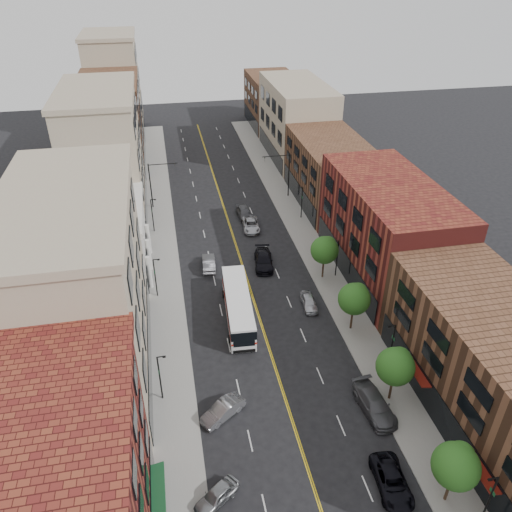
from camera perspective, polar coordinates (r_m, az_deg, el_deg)
ground at (r=43.98m, az=5.35°, el=-21.49°), size 220.00×220.00×0.00m
sidewalk_left at (r=69.40m, az=-10.62°, el=0.89°), size 4.00×110.00×0.15m
sidewalk_right at (r=71.89m, az=5.46°, el=2.49°), size 4.00×110.00×0.15m
bldg_l_redbrick at (r=34.90m, az=-21.80°, el=-25.50°), size 10.00×16.00×14.00m
bldg_l_tanoffice at (r=46.76m, az=-19.26°, el=-4.26°), size 10.00×22.00×18.00m
bldg_l_white at (r=64.49m, az=-17.02°, el=1.43°), size 10.00×14.00×8.00m
bldg_l_far_a at (r=77.85m, az=-16.86°, el=10.86°), size 10.00×20.00×18.00m
bldg_l_far_b at (r=97.23m, az=-16.04°, el=14.15°), size 10.00×20.00×15.00m
bldg_l_far_c at (r=113.97m, az=-15.82°, el=18.01°), size 10.00×16.00×20.00m
bldg_r_near at (r=46.86m, az=26.61°, el=-12.48°), size 10.00×26.00×10.00m
bldg_r_mid at (r=62.48m, az=14.70°, el=2.91°), size 10.00×22.00×12.00m
bldg_r_far_a at (r=80.35m, az=8.54°, el=9.46°), size 10.00×20.00×10.00m
bldg_r_far_b at (r=98.56m, az=4.64°, el=15.17°), size 10.00×22.00×14.00m
bldg_r_far_c at (r=117.62m, az=1.95°, el=17.26°), size 10.00×18.00×11.00m
tree_r_0 at (r=40.68m, az=21.95°, el=-21.22°), size 3.40×3.40×5.59m
tree_r_1 at (r=46.18m, az=15.71°, el=-11.92°), size 3.40×3.40×5.59m
tree_r_2 at (r=53.02m, az=11.24°, el=-4.71°), size 3.40×3.40×5.59m
tree_r_3 at (r=60.74m, az=7.91°, el=0.79°), size 3.40×3.40×5.59m
lamp_l_1 at (r=46.07m, az=-10.90°, el=-13.26°), size 0.81×0.55×5.05m
lamp_l_2 at (r=58.56m, az=-11.42°, el=-2.22°), size 0.81×0.55×5.05m
lamp_l_3 at (r=72.45m, az=-11.74°, el=4.77°), size 0.81×0.55×5.05m
lamp_r_0 at (r=41.39m, az=25.15°, el=-23.67°), size 0.81×0.55×5.05m
lamp_r_1 at (r=50.08m, az=15.27°, el=-9.56°), size 0.81×0.55×5.05m
lamp_r_2 at (r=61.77m, az=9.23°, el=-0.02°), size 0.81×0.55×5.05m
lamp_r_3 at (r=75.06m, az=5.23°, el=6.33°), size 0.81×0.55×5.05m
signal_mast_left at (r=79.01m, az=-11.49°, el=8.49°), size 4.49×0.18×7.20m
signal_mast_right at (r=81.26m, az=3.28°, el=9.76°), size 4.49×0.18×7.20m
city_bus at (r=54.93m, az=-2.07°, el=-5.61°), size 3.43×12.05×3.06m
car_angle_a at (r=41.05m, az=-4.51°, el=-25.64°), size 3.91×3.42×1.27m
car_angle_b at (r=45.74m, az=-3.80°, el=-17.18°), size 4.38×3.60×1.41m
car_parked_near at (r=42.79m, az=15.26°, el=-23.58°), size 2.70×5.14×1.38m
car_parked_mid at (r=47.13m, az=13.40°, el=-16.15°), size 2.79×5.77×1.62m
car_parked_far at (r=57.49m, az=6.07°, el=-5.25°), size 1.80×3.94×1.31m
car_lane_behind at (r=64.08m, az=-5.42°, el=-0.79°), size 1.90×4.64×1.49m
car_lane_a at (r=64.22m, az=0.87°, el=-0.49°), size 3.02×5.85×1.62m
car_lane_b at (r=72.76m, az=-0.58°, el=3.59°), size 2.72×5.21×1.40m
car_lane_c at (r=76.03m, az=-1.37°, el=4.99°), size 2.23×4.90×1.63m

